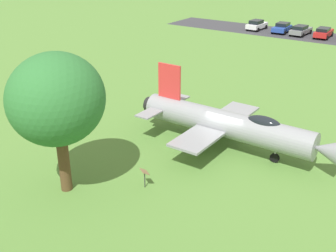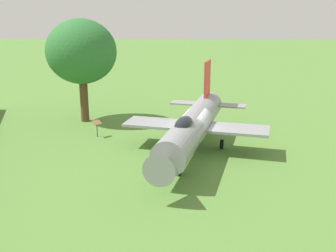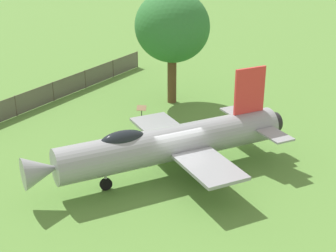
# 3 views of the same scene
# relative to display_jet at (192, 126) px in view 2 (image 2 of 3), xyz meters

# --- Properties ---
(ground_plane) EXTENTS (200.00, 200.00, 0.00)m
(ground_plane) POSITION_rel_display_jet_xyz_m (0.09, 0.37, -1.77)
(ground_plane) COLOR #568438
(display_jet) EXTENTS (9.09, 13.71, 5.05)m
(display_jet) POSITION_rel_display_jet_xyz_m (0.00, 0.00, 0.00)
(display_jet) COLOR gray
(display_jet) RESTS_ON ground_plane
(shade_tree) EXTENTS (5.28, 4.91, 7.80)m
(shade_tree) POSITION_rel_display_jet_xyz_m (-8.13, 7.32, 3.58)
(shade_tree) COLOR brown
(shade_tree) RESTS_ON ground_plane
(info_plaque) EXTENTS (0.70, 0.71, 1.14)m
(info_plaque) POSITION_rel_display_jet_xyz_m (-6.37, 3.31, -0.91)
(info_plaque) COLOR #333333
(info_plaque) RESTS_ON ground_plane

